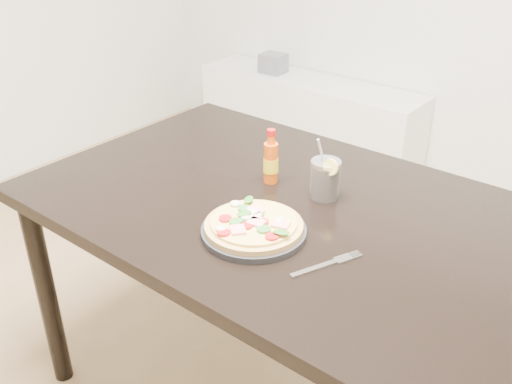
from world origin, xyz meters
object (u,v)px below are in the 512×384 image
Objects in this scene: dining_table at (283,227)px; hot_sauce_bottle at (271,162)px; media_console at (307,120)px; cola_cup at (325,180)px; fork at (329,264)px; plate at (254,231)px; pizza at (253,224)px.

hot_sauce_bottle reaches higher than dining_table.
dining_table is 1.00× the size of media_console.
media_console is (-1.07, 1.53, -0.55)m from cola_cup.
media_console is (-1.25, 1.79, -0.50)m from fork.
media_console is (-1.04, 1.80, -0.51)m from plate.
cola_cup is 1.94m from media_console.
dining_table is 5.40× the size of plate.
cola_cup is 0.12× the size of media_console.
plate is 1.07× the size of pizza.
plate is at bearing -96.35° from cola_cup.
hot_sauce_bottle reaches higher than fork.
cola_cup is (0.03, 0.27, 0.04)m from plate.
pizza is (0.04, -0.18, 0.11)m from dining_table.
fork is at bearing -34.22° from dining_table.
plate is 0.19× the size of media_console.
fork is (0.21, 0.01, -0.02)m from pizza.
pizza is at bearing -96.53° from cola_cup.
hot_sauce_bottle is at bearing 144.42° from dining_table.
hot_sauce_bottle is at bearing -172.14° from cola_cup.
cola_cup is 0.96× the size of fork.
cola_cup is at bearing 83.65° from plate.
cola_cup reaches higher than plate.
cola_cup is (0.17, 0.02, -0.01)m from hot_sauce_bottle.
cola_cup is at bearing 53.61° from dining_table.
plate is 2.14m from media_console.
media_console is (-1.00, 1.62, -0.42)m from dining_table.
cola_cup is (0.07, 0.09, 0.13)m from dining_table.
hot_sauce_bottle reaches higher than plate.
fork is at bearing 1.63° from plate.
pizza is 0.29m from hot_sauce_bottle.
fork is 0.13× the size of media_console.
hot_sauce_bottle is 1.88m from media_console.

